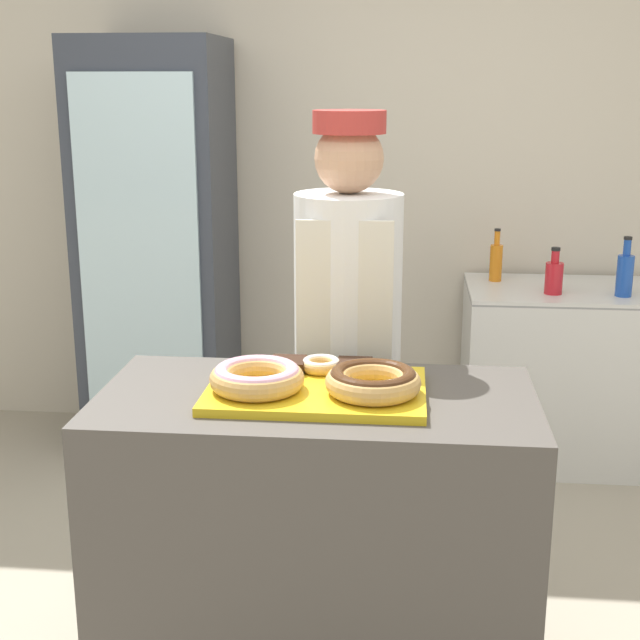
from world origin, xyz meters
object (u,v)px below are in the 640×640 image
bottle_red (554,276)px  bottle_orange (496,261)px  serving_tray (316,391)px  beverage_fridge (158,251)px  donut_light_glaze (257,377)px  brownie_back_left (288,365)px  donut_chocolate_glaze (373,380)px  baker_person (347,353)px  bottle_blue (625,273)px  donut_mini_center (321,364)px  brownie_back_right (354,367)px  chest_freezer (560,373)px

bottle_red → bottle_orange: (-0.23, 0.24, 0.02)m
serving_tray → bottle_red: size_ratio=2.80×
serving_tray → beverage_fridge: 1.99m
serving_tray → bottle_orange: 2.00m
serving_tray → bottle_orange: size_ratio=2.36×
donut_light_glaze → bottle_orange: bottle_orange is taller
brownie_back_left → donut_chocolate_glaze: bearing=-35.2°
baker_person → beverage_fridge: (-0.97, 1.25, 0.09)m
baker_person → bottle_blue: 1.59m
beverage_fridge → bottle_blue: size_ratio=7.33×
donut_mini_center → bottle_blue: (1.17, 1.51, -0.04)m
serving_tray → bottle_orange: bottle_orange is taller
baker_person → beverage_fridge: size_ratio=0.86×
donut_chocolate_glaze → beverage_fridge: 2.10m
brownie_back_left → bottle_orange: bottle_orange is taller
bottle_red → beverage_fridge: bearing=176.4°
donut_mini_center → bottle_red: bearing=60.2°
brownie_back_left → beverage_fridge: (-0.83, 1.64, 0.01)m
donut_chocolate_glaze → bottle_orange: bottle_orange is taller
beverage_fridge → donut_light_glaze: bearing=-66.9°
beverage_fridge → bottle_orange: size_ratio=7.79×
donut_chocolate_glaze → donut_mini_center: bearing=131.3°
serving_tray → bottle_orange: (0.64, 1.89, -0.01)m
brownie_back_left → bottle_orange: size_ratio=0.39×
brownie_back_right → bottle_red: bottle_red is taller
beverage_fridge → bottle_red: 1.80m
beverage_fridge → bottle_blue: 2.09m
donut_mini_center → beverage_fridge: bearing=119.4°
serving_tray → bottle_blue: 2.01m
donut_mini_center → chest_freezer: size_ratio=0.13×
brownie_back_right → bottle_orange: 1.85m
donut_mini_center → beverage_fridge: beverage_fridge is taller
serving_tray → donut_light_glaze: donut_light_glaze is taller
serving_tray → baker_person: baker_person is taller
brownie_back_right → beverage_fridge: size_ratio=0.05×
donut_light_glaze → donut_chocolate_glaze: (0.30, 0.00, 0.00)m
serving_tray → donut_light_glaze: 0.16m
baker_person → bottle_blue: bearing=45.0°
serving_tray → brownie_back_right: bearing=54.5°
baker_person → bottle_red: (0.82, 1.14, 0.03)m
serving_tray → bottle_red: bearing=62.2°
bottle_red → brownie_back_left: bearing=-122.4°
chest_freezer → brownie_back_left: bearing=-122.4°
chest_freezer → bottle_red: 0.50m
bottle_orange → bottle_blue: bearing=-26.1°
donut_mini_center → bottle_orange: bottle_orange is taller
donut_mini_center → brownie_back_left: donut_mini_center is taller
baker_person → beverage_fridge: beverage_fridge is taller
donut_light_glaze → brownie_back_right: bearing=35.2°
baker_person → bottle_orange: 1.50m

